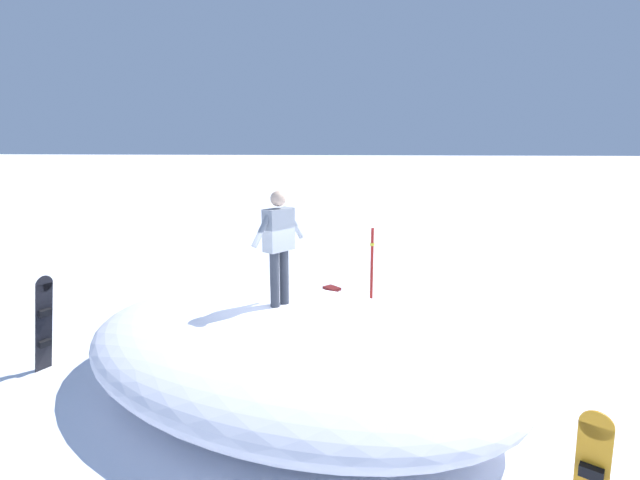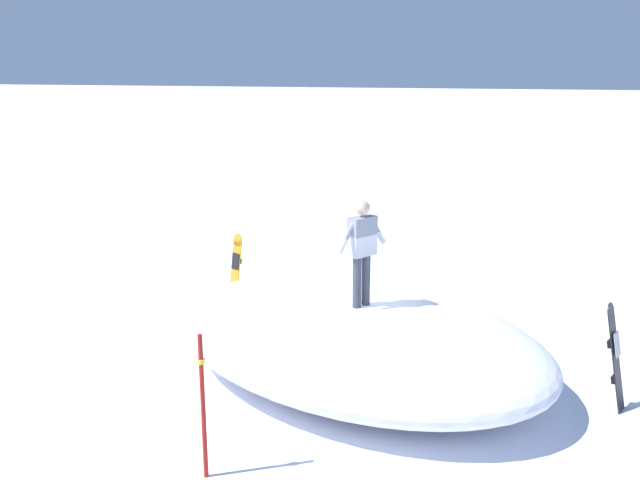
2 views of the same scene
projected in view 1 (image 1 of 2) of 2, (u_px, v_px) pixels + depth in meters
ground at (288, 380)px, 7.89m from camera, size 240.00×240.00×0.00m
snow_mound at (289, 351)px, 7.42m from camera, size 7.29×8.33×1.32m
snowboarder_standing at (279, 240)px, 7.30m from camera, size 0.90×0.69×1.74m
snowboard_primary_upright at (44, 322)px, 8.01m from camera, size 0.40×0.44×1.68m
backpack_near at (332, 295)px, 11.52m from camera, size 0.63×0.63×0.42m
trail_marker_pole at (372, 271)px, 10.57m from camera, size 0.10×0.10×1.96m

